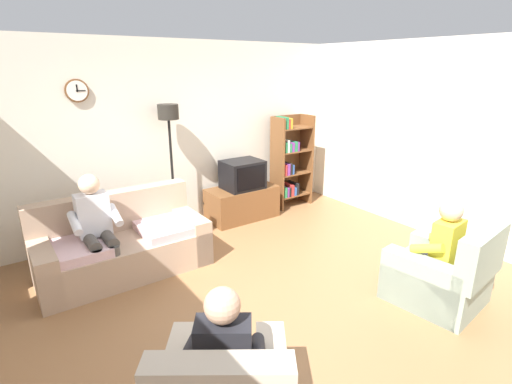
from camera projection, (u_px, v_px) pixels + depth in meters
ground_plane at (287, 302)px, 4.05m from camera, size 12.00×12.00×0.00m
back_wall_assembly at (174, 137)px, 5.70m from camera, size 6.20×0.17×2.70m
right_wall at (456, 144)px, 5.19m from camera, size 0.12×5.80×2.70m
couch at (123, 246)px, 4.59m from camera, size 1.91×0.89×0.90m
tv_stand at (242, 203)px, 6.22m from camera, size 1.10×0.56×0.51m
tv at (243, 175)px, 6.05m from camera, size 0.60×0.49×0.44m
bookshelf at (289, 162)px, 6.66m from camera, size 0.68×0.36×1.56m
floor_lamp at (170, 134)px, 5.33m from camera, size 0.28×0.28×1.85m
armchair_near_bookshelf at (441, 276)px, 3.98m from camera, size 0.90×0.97×0.90m
person_on_couch at (96, 224)px, 4.23m from camera, size 0.51×0.54×1.24m
person_in_left_armchair at (225, 353)px, 2.47m from camera, size 0.61×0.64×1.12m
person_in_right_armchair at (437, 246)px, 3.94m from camera, size 0.55×0.57×1.12m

